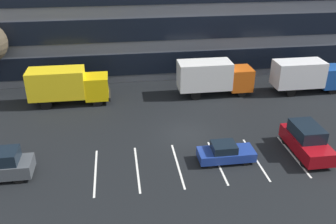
# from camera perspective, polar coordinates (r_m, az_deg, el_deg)

# --- Properties ---
(ground_plane) EXTENTS (120.00, 120.00, 0.00)m
(ground_plane) POSITION_cam_1_polar(r_m,az_deg,el_deg) (29.38, 2.87, -3.41)
(ground_plane) COLOR black
(lot_markings) EXTENTS (14.14, 5.40, 0.01)m
(lot_markings) POSITION_cam_1_polar(r_m,az_deg,el_deg) (25.87, 4.62, -7.96)
(lot_markings) COLOR silver
(lot_markings) RESTS_ON ground_plane
(box_truck_orange) EXTENTS (7.34, 2.43, 3.40)m
(box_truck_orange) POSITION_cam_1_polar(r_m,az_deg,el_deg) (35.99, 7.08, 5.52)
(box_truck_orange) COLOR #D85914
(box_truck_orange) RESTS_ON ground_plane
(box_truck_yellow_all) EXTENTS (7.27, 2.41, 3.37)m
(box_truck_yellow_all) POSITION_cam_1_polar(r_m,az_deg,el_deg) (34.99, -15.33, 4.12)
(box_truck_yellow_all) COLOR yellow
(box_truck_yellow_all) RESTS_ON ground_plane
(box_truck_blue) EXTENTS (6.97, 2.31, 3.23)m
(box_truck_blue) POSITION_cam_1_polar(r_m,az_deg,el_deg) (38.87, 20.64, 5.43)
(box_truck_blue) COLOR #194799
(box_truck_blue) RESTS_ON ground_plane
(sedan_navy) EXTENTS (3.92, 1.64, 1.40)m
(sedan_navy) POSITION_cam_1_polar(r_m,az_deg,el_deg) (26.03, 8.89, -6.25)
(sedan_navy) COLOR navy
(sedan_navy) RESTS_ON ground_plane
(suv_maroon) EXTENTS (2.03, 4.78, 2.16)m
(suv_maroon) POSITION_cam_1_polar(r_m,az_deg,el_deg) (28.22, 20.63, -4.13)
(suv_maroon) COLOR maroon
(suv_maroon) RESTS_ON ground_plane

